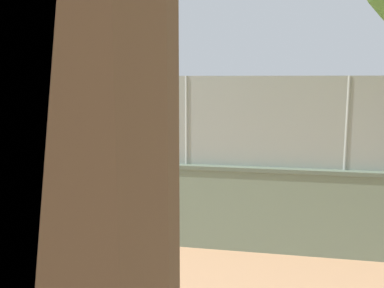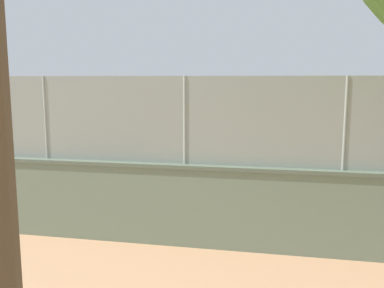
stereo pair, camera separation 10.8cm
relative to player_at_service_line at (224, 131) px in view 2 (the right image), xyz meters
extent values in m
plane|color=tan|center=(-0.71, -0.28, -0.97)|extent=(260.00, 260.00, 0.00)
cube|color=slate|center=(-0.37, 12.23, -0.13)|extent=(25.64, 1.04, 1.68)
cube|color=#556151|center=(-0.37, 12.23, 0.75)|extent=(25.64, 1.10, 0.08)
cube|color=gray|center=(-0.37, 12.23, 1.69)|extent=(25.12, 0.67, 1.81)
cylinder|color=gray|center=(-3.51, 12.31, 1.69)|extent=(0.07, 0.07, 1.81)
cylinder|color=gray|center=(-0.37, 12.23, 1.69)|extent=(0.07, 0.07, 1.81)
cylinder|color=gray|center=(2.77, 12.15, 1.69)|extent=(0.07, 0.07, 1.81)
cylinder|color=#591919|center=(0.08, 0.08, -0.57)|extent=(0.21, 0.21, 0.81)
cylinder|color=#591919|center=(-0.03, -0.09, -0.57)|extent=(0.21, 0.21, 0.81)
cylinder|color=orange|center=(0.02, -0.01, 0.13)|extent=(0.47, 0.47, 0.60)
cylinder|color=tan|center=(0.14, 0.28, 0.25)|extent=(0.53, 0.38, 0.17)
cylinder|color=tan|center=(-0.39, -0.11, 0.25)|extent=(0.53, 0.38, 0.17)
sphere|color=tan|center=(0.02, -0.01, 0.55)|extent=(0.23, 0.23, 0.23)
cylinder|color=red|center=(0.02, -0.01, 0.65)|extent=(0.33, 0.33, 0.05)
cylinder|color=black|center=(-0.54, -0.02, 0.25)|extent=(0.27, 0.19, 0.04)
ellipsoid|color=#333338|center=(-0.73, 0.10, 0.25)|extent=(0.27, 0.18, 0.24)
cylinder|color=#B2B2B2|center=(1.32, 8.69, -0.61)|extent=(0.16, 0.16, 0.72)
cylinder|color=#B2B2B2|center=(1.12, 8.71, -0.61)|extent=(0.16, 0.16, 0.72)
cylinder|color=#3372B2|center=(1.22, 8.70, 0.02)|extent=(0.37, 0.37, 0.54)
cylinder|color=tan|center=(1.50, 8.72, 0.13)|extent=(0.14, 0.52, 0.16)
cylinder|color=tan|center=(0.97, 9.03, 0.13)|extent=(0.14, 0.52, 0.16)
sphere|color=tan|center=(1.22, 8.70, 0.39)|extent=(0.20, 0.20, 0.20)
cylinder|color=navy|center=(1.22, 8.70, 0.48)|extent=(0.24, 0.24, 0.05)
sphere|color=orange|center=(-0.44, 1.20, -0.93)|extent=(0.08, 0.08, 0.08)
cube|color=#4C6B4C|center=(-1.27, 10.51, -0.52)|extent=(1.61, 0.42, 0.06)
cube|color=#4C6B4C|center=(-1.26, 10.67, -0.30)|extent=(1.60, 0.08, 0.40)
cube|color=#333338|center=(-1.91, 10.53, -0.75)|extent=(0.07, 0.38, 0.45)
cube|color=#333338|center=(-0.63, 10.49, -0.75)|extent=(0.07, 0.38, 0.45)
camera|label=1|loc=(-1.90, 20.77, 2.53)|focal=39.62mm
camera|label=2|loc=(-2.00, 20.75, 2.53)|focal=39.62mm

